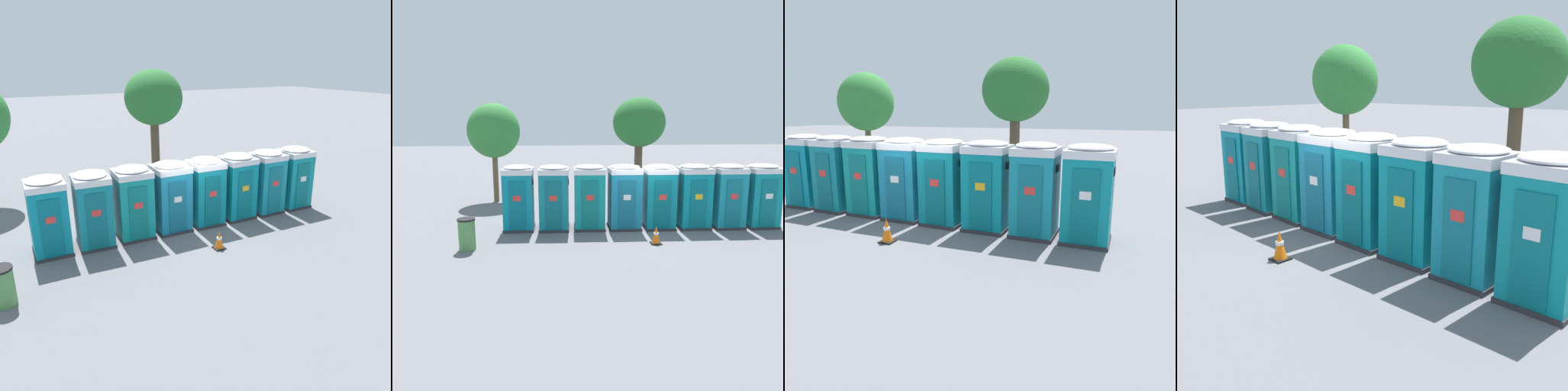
% 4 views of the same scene
% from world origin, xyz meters
% --- Properties ---
extents(ground_plane, '(120.00, 120.00, 0.00)m').
position_xyz_m(ground_plane, '(0.00, 0.00, 0.00)').
color(ground_plane, slate).
extents(portapotty_0, '(1.20, 1.23, 2.54)m').
position_xyz_m(portapotty_0, '(-4.81, 0.34, 1.28)').
color(portapotty_0, '#2D2D33').
rests_on(portapotty_0, ground).
extents(portapotty_1, '(1.24, 1.28, 2.54)m').
position_xyz_m(portapotty_1, '(-3.44, 0.22, 1.28)').
color(portapotty_1, '#2D2D33').
rests_on(portapotty_1, ground).
extents(portapotty_2, '(1.29, 1.27, 2.54)m').
position_xyz_m(portapotty_2, '(-2.06, 0.19, 1.28)').
color(portapotty_2, '#2D2D33').
rests_on(portapotty_2, ground).
extents(portapotty_3, '(1.26, 1.22, 2.54)m').
position_xyz_m(portapotty_3, '(-0.68, 0.09, 1.28)').
color(portapotty_3, '#2D2D33').
rests_on(portapotty_3, ground).
extents(portapotty_4, '(1.25, 1.26, 2.54)m').
position_xyz_m(portapotty_4, '(0.69, -0.01, 1.28)').
color(portapotty_4, '#2D2D33').
rests_on(portapotty_4, ground).
extents(portapotty_5, '(1.25, 1.22, 2.54)m').
position_xyz_m(portapotty_5, '(2.07, -0.06, 1.28)').
color(portapotty_5, '#2D2D33').
rests_on(portapotty_5, ground).
extents(portapotty_6, '(1.21, 1.22, 2.54)m').
position_xyz_m(portapotty_6, '(3.44, -0.15, 1.28)').
color(portapotty_6, '#2D2D33').
rests_on(portapotty_6, ground).
extents(portapotty_7, '(1.26, 1.24, 2.54)m').
position_xyz_m(portapotty_7, '(4.82, -0.23, 1.28)').
color(portapotty_7, '#2D2D33').
rests_on(portapotty_7, ground).
extents(street_tree_0, '(2.70, 2.70, 5.14)m').
position_xyz_m(street_tree_0, '(-6.42, 6.08, 3.71)').
color(street_tree_0, brown).
rests_on(street_tree_0, ground).
extents(street_tree_1, '(2.79, 2.79, 5.48)m').
position_xyz_m(street_tree_1, '(1.22, 5.81, 4.10)').
color(street_tree_1, brown).
rests_on(street_tree_1, ground).
extents(traffic_cone, '(0.36, 0.36, 0.64)m').
position_xyz_m(traffic_cone, '(0.01, -2.05, 0.31)').
color(traffic_cone, black).
rests_on(traffic_cone, ground).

